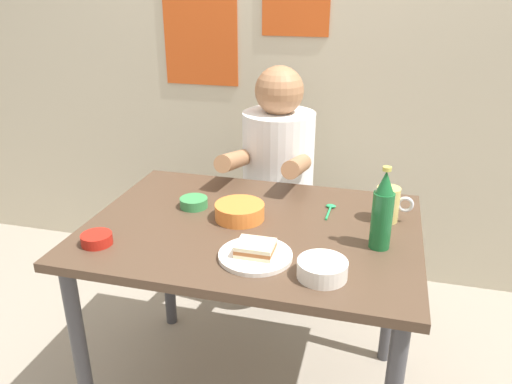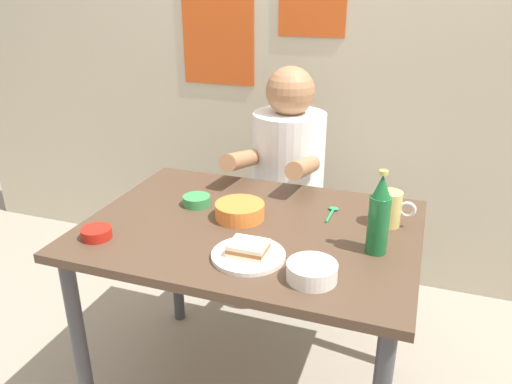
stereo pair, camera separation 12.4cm
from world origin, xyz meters
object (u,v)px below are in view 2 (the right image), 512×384
dining_table (251,249)px  stool (286,241)px  person_seated (288,159)px  plate_orange (248,255)px  beer_mug (390,209)px  dip_bowl_green (197,200)px  beer_bottle (379,216)px  sandwich (248,248)px

dining_table → stool: (-0.05, 0.63, -0.30)m
stool → person_seated: (-0.00, -0.01, 0.42)m
plate_orange → beer_mug: size_ratio=1.75×
dining_table → person_seated: person_seated is taller
person_seated → dip_bowl_green: (-0.19, -0.53, -0.01)m
beer_bottle → beer_mug: bearing=84.5°
person_seated → dip_bowl_green: bearing=-109.9°
dining_table → person_seated: (-0.05, 0.62, 0.12)m
dining_table → beer_mug: 0.48m
plate_orange → sandwich: bearing=90.0°
person_seated → beer_mug: bearing=-44.0°
sandwich → dip_bowl_green: (-0.31, 0.29, -0.01)m
sandwich → dip_bowl_green: bearing=136.5°
sandwich → beer_bottle: bearing=24.5°
dining_table → dip_bowl_green: dip_bowl_green is taller
beer_bottle → dip_bowl_green: bearing=168.7°
beer_bottle → plate_orange: bearing=-155.5°
person_seated → sandwich: size_ratio=6.54×
sandwich → beer_mug: size_ratio=0.87×
sandwich → person_seated: bearing=97.9°
beer_bottle → dining_table: bearing=174.0°
beer_bottle → person_seated: bearing=125.1°
plate_orange → beer_bottle: 0.40m
person_seated → plate_orange: (0.11, -0.82, -0.02)m
person_seated → beer_mug: size_ratio=5.71×
beer_mug → beer_bottle: 0.20m
beer_mug → dip_bowl_green: beer_mug is taller
plate_orange → sandwich: 0.02m
beer_mug → dip_bowl_green: bearing=-174.5°
beer_bottle → dip_bowl_green: size_ratio=2.62×
dining_table → sandwich: size_ratio=10.00×
plate_orange → dip_bowl_green: bearing=136.5°
plate_orange → beer_bottle: beer_bottle is taller
beer_bottle → dip_bowl_green: (-0.66, 0.13, -0.10)m
dining_table → sandwich: 0.25m
person_seated → beer_mug: person_seated is taller
stool → dip_bowl_green: dip_bowl_green is taller
sandwich → plate_orange: bearing=-90.0°
stool → sandwich: sandwich is taller
person_seated → plate_orange: 0.83m
dip_bowl_green → beer_mug: bearing=5.5°
plate_orange → beer_mug: beer_mug is taller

